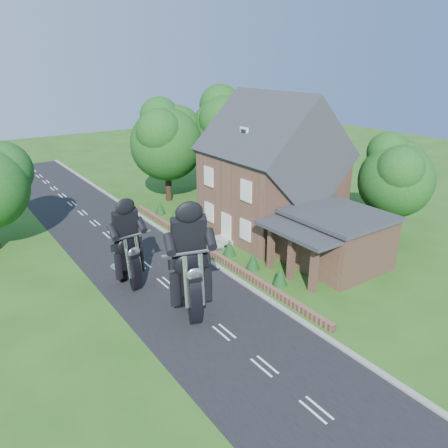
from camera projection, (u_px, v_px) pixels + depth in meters
ground at (192, 305)px, 23.14m from camera, size 120.00×120.00×0.00m
road at (192, 305)px, 23.13m from camera, size 7.00×80.00×0.02m
kerb at (246, 285)px, 25.06m from camera, size 0.30×80.00×0.12m
garden_wall at (209, 251)px, 29.20m from camera, size 0.30×22.00×0.40m
house at (272, 174)px, 31.80m from camera, size 9.54×8.64×10.24m
annex at (334, 238)px, 27.16m from camera, size 7.05×5.94×3.44m
tree_annex_side at (398, 173)px, 30.69m from camera, size 5.64×5.20×7.48m
tree_house_right at (307, 148)px, 36.79m from camera, size 6.51×6.00×8.40m
tree_behind_house at (232, 127)px, 40.88m from camera, size 7.81×7.20×10.08m
tree_behind_left at (170, 137)px, 38.60m from camera, size 6.94×6.40×9.16m
shrub_a at (280, 276)px, 25.00m from camera, size 0.90×0.90×1.10m
shrub_b at (253, 261)px, 26.92m from camera, size 0.90×0.90×1.10m
shrub_c at (229, 247)px, 28.84m from camera, size 0.90×0.90×1.10m
shrub_d at (191, 225)px, 32.68m from camera, size 0.90×0.90×1.10m
shrub_e at (175, 216)px, 34.60m from camera, size 0.90×0.90×1.10m
shrub_f at (160, 208)px, 36.51m from camera, size 0.90×0.90×1.10m
motorcycle_lead at (191, 299)px, 21.95m from camera, size 1.02×2.04×1.84m
motorcycle_follow at (129, 273)px, 24.89m from camera, size 0.58×1.73×1.58m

